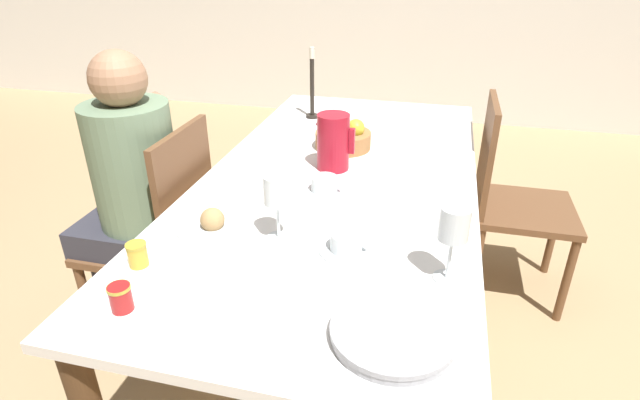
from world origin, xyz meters
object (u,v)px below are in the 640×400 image
Objects in this scene: chair_person_side at (163,233)px; wine_glass_juice at (454,228)px; person_seated at (130,183)px; serving_tray at (393,333)px; red_pitcher at (333,142)px; teacup_near_person at (346,244)px; jam_jar_amber at (121,297)px; jam_jar_red at (137,254)px; candlestick_tall at (312,91)px; chair_opposite at (509,197)px; bread_plate at (213,225)px; fruit_bowl at (343,137)px; teacup_across at (324,186)px; wine_glass_water at (277,193)px.

chair_person_side is 1.19m from wine_glass_juice.
serving_tray is (1.03, -0.62, 0.05)m from person_seated.
red_pitcher reaches higher than teacup_near_person.
person_seated reaches higher than jam_jar_amber.
jam_jar_red reaches higher than serving_tray.
chair_person_side reaches higher than serving_tray.
candlestick_tall is (-0.23, 0.57, 0.02)m from red_pitcher.
chair_opposite is 1.14m from wine_glass_juice.
jam_jar_amber is 0.20× the size of candlestick_tall.
serving_tray is 4.14× the size of jam_jar_amber.
chair_opposite is 1.60m from jam_jar_red.
bread_plate is 0.77m from fruit_bowl.
teacup_near_person is (0.78, -0.33, 0.27)m from chair_person_side.
jam_jar_red is at bearing 170.53° from serving_tray.
teacup_across is at bearing -88.06° from person_seated.
chair_opposite is at bearing 31.76° from red_pitcher.
chair_person_side is 4.64× the size of wine_glass_water.
serving_tray is (0.30, -0.64, -0.01)m from teacup_across.
person_seated is 0.95m from candlestick_tall.
person_seated is 0.76m from red_pitcher.
chair_person_side is at bearing 157.06° from teacup_near_person.
teacup_near_person is at bearing -67.10° from teacup_across.
candlestick_tall is at bearing -31.10° from person_seated.
wine_glass_juice is (0.47, -0.08, 0.00)m from wine_glass_water.
person_seated is at bearing -121.10° from candlestick_tall.
jam_jar_amber is at bearing -147.80° from person_seated.
chair_opposite reaches higher than fruit_bowl.
fruit_bowl is 0.69× the size of candlestick_tall.
wine_glass_juice reaches higher than teacup_across.
bread_plate is at bearing -114.58° from red_pitcher.
chair_person_side reaches higher than fruit_bowl.
wine_glass_juice is at bearing -54.66° from red_pitcher.
teacup_across is at bearing 79.65° from wine_glass_water.
bread_plate is (0.38, -0.31, 0.27)m from chair_person_side.
person_seated is 0.56m from bread_plate.
bread_plate is (-0.20, -0.00, -0.13)m from wine_glass_water.
chair_opposite is 0.90m from red_pitcher.
jam_jar_amber is at bearing -107.80° from red_pitcher.
candlestick_tall reaches higher than wine_glass_juice.
chair_person_side is at bearing -64.07° from chair_opposite.
teacup_near_person is at bearing 167.16° from wine_glass_juice.
fruit_bowl is (-0.33, 1.06, 0.03)m from serving_tray.
wine_glass_juice reaches higher than chair_opposite.
bread_plate is (-0.67, 0.08, -0.13)m from wine_glass_juice.
person_seated is 0.92m from teacup_near_person.
teacup_near_person is (0.16, -0.54, -0.08)m from red_pitcher.
red_pitcher is at bearing -68.05° from candlestick_tall.
red_pitcher is 0.92× the size of fruit_bowl.
wine_glass_water is 0.47m from jam_jar_amber.
chair_opposite is 13.89× the size of jam_jar_red.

